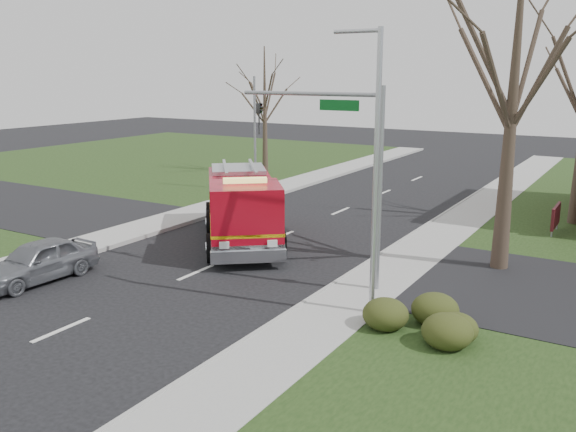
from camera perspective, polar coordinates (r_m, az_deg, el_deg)
The scene contains 12 objects.
ground at distance 22.77m, azimuth -8.61°, elevation -5.27°, with size 120.00×120.00×0.00m, color black.
sidewalk_right at distance 19.58m, azimuth 5.67°, elevation -8.08°, with size 2.40×80.00×0.15m, color gray.
sidewalk_left at distance 26.99m, azimuth -18.84°, elevation -2.74°, with size 2.40×80.00×0.15m, color gray.
health_center_sign at distance 29.90m, azimuth 23.76°, elevation -0.06°, with size 0.12×2.00×1.40m.
hedge_corner at distance 17.57m, azimuth 12.64°, elevation -9.12°, with size 2.80×2.00×0.90m, color #303613.
bare_tree_near at distance 22.97m, azimuth 20.50°, elevation 13.03°, with size 6.00×6.00×12.00m.
bare_tree_left at distance 43.70m, azimuth -2.20°, elevation 11.10°, with size 4.50×4.50×9.00m.
traffic_signal_mast at distance 20.18m, azimuth 5.26°, elevation 6.17°, with size 5.29×0.18×6.80m.
streetlight_pole at distance 17.61m, azimuth 8.06°, elevation 4.56°, with size 1.48×0.16×8.40m.
utility_pole_far at distance 37.08m, azimuth -3.11°, elevation 7.52°, with size 0.14×0.14×7.00m, color gray.
fire_engine at distance 26.17m, azimuth -4.33°, elevation 0.63°, with size 7.21×8.06×3.27m.
parked_car_maroon at distance 23.22m, azimuth -22.35°, elevation -3.89°, with size 1.73×4.29×1.46m, color slate.
Camera 1 is at (13.92, -16.54, 7.16)m, focal length 38.00 mm.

